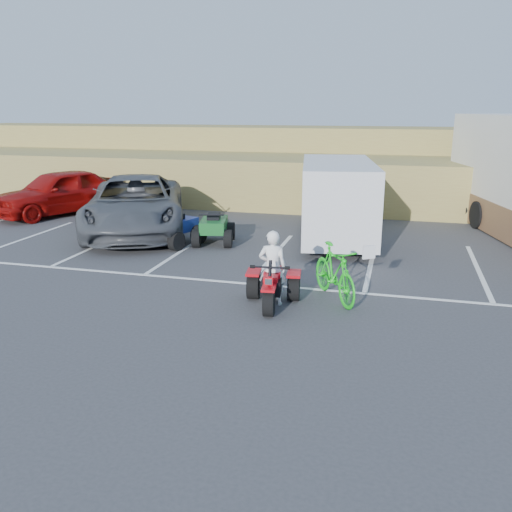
% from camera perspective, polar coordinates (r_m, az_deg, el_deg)
% --- Properties ---
extents(ground, '(100.00, 100.00, 0.00)m').
position_cam_1_polar(ground, '(10.68, -4.27, -6.86)').
color(ground, '#37373A').
rests_on(ground, ground).
extents(parking_stripes, '(28.00, 5.16, 0.01)m').
position_cam_1_polar(parking_stripes, '(14.20, 4.41, -1.15)').
color(parking_stripes, white).
rests_on(parking_stripes, ground).
extents(grass_embankment, '(40.00, 8.50, 3.10)m').
position_cam_1_polar(grass_embankment, '(25.16, 7.38, 9.34)').
color(grass_embankment, olive).
rests_on(grass_embankment, ground).
extents(red_trike_atv, '(1.36, 1.69, 1.01)m').
position_cam_1_polar(red_trike_atv, '(11.43, 1.64, -5.31)').
color(red_trike_atv, '#BC0A13').
rests_on(red_trike_atv, ground).
extents(rider, '(0.63, 0.46, 1.60)m').
position_cam_1_polar(rider, '(11.31, 1.75, -1.25)').
color(rider, white).
rests_on(rider, ground).
extents(green_dirt_bike, '(1.53, 2.02, 1.21)m').
position_cam_1_polar(green_dirt_bike, '(11.76, 8.27, -1.74)').
color(green_dirt_bike, '#14BF19').
rests_on(green_dirt_bike, ground).
extents(grey_pickup, '(5.40, 7.30, 1.84)m').
position_cam_1_polar(grey_pickup, '(18.42, -12.58, 5.30)').
color(grey_pickup, '#45484C').
rests_on(grey_pickup, ground).
extents(red_car, '(4.03, 5.45, 1.73)m').
position_cam_1_polar(red_car, '(22.42, -20.04, 6.35)').
color(red_car, maroon).
rests_on(red_car, ground).
extents(cargo_trailer, '(2.93, 5.51, 2.44)m').
position_cam_1_polar(cargo_trailer, '(16.90, 8.52, 6.00)').
color(cargo_trailer, silver).
rests_on(cargo_trailer, ground).
extents(quad_atv_blue, '(1.61, 1.88, 1.04)m').
position_cam_1_polar(quad_atv_blue, '(16.63, -8.44, 1.19)').
color(quad_atv_blue, navy).
rests_on(quad_atv_blue, ground).
extents(quad_atv_green, '(1.49, 1.79, 1.03)m').
position_cam_1_polar(quad_atv_green, '(16.67, -4.41, 1.35)').
color(quad_atv_green, '#13541F').
rests_on(quad_atv_green, ground).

